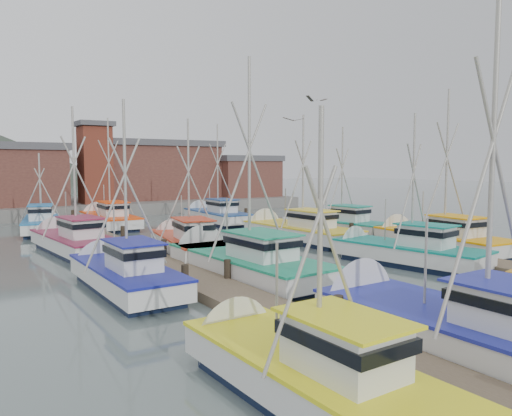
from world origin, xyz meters
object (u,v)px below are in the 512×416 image
boat_8 (186,243)px  lookout_tower (95,162)px  boat_0 (458,328)px  boat_12 (108,219)px  boat_4 (240,261)px

boat_8 → lookout_tower: bearing=95.0°
lookout_tower → boat_0: size_ratio=0.78×
lookout_tower → boat_12: size_ratio=0.86×
boat_4 → boat_12: boat_4 is taller
boat_4 → boat_12: bearing=87.1°
boat_0 → boat_4: bearing=90.0°
lookout_tower → boat_4: (-2.37, -33.33, -4.86)m
lookout_tower → boat_12: bearing=-100.7°
boat_8 → boat_4: bearing=-82.7°
boat_0 → boat_4: 11.70m
boat_4 → boat_8: size_ratio=1.22×
lookout_tower → boat_4: 33.77m
boat_4 → boat_8: (0.25, 6.52, -0.01)m
boat_4 → boat_12: 21.92m
lookout_tower → boat_12: (-2.16, -11.41, -4.87)m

